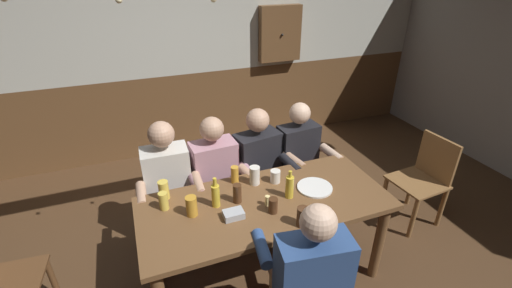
{
  "coord_description": "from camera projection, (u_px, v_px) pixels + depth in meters",
  "views": [
    {
      "loc": [
        -0.8,
        -2.04,
        2.34
      ],
      "look_at": [
        0.0,
        0.04,
        1.14
      ],
      "focal_mm": 24.28,
      "sensor_mm": 36.0,
      "label": 1
    }
  ],
  "objects": [
    {
      "name": "pint_glass_4",
      "position": [
        164.0,
        201.0,
        2.44
      ],
      "size": [
        0.07,
        0.07,
        0.14
      ],
      "primitive_type": "cylinder",
      "color": "#E5C64C",
      "rests_on": "dining_table"
    },
    {
      "name": "pint_glass_5",
      "position": [
        302.0,
        217.0,
        2.29
      ],
      "size": [
        0.08,
        0.08,
        0.14
      ],
      "primitive_type": "cylinder",
      "color": "#4C2D19",
      "rests_on": "dining_table"
    },
    {
      "name": "person_1",
      "position": [
        217.0,
        175.0,
        3.05
      ],
      "size": [
        0.55,
        0.54,
        1.18
      ],
      "rotation": [
        0.0,
        0.0,
        3.21
      ],
      "color": "#B78493",
      "rests_on": "ground_plane"
    },
    {
      "name": "dining_table",
      "position": [
        266.0,
        213.0,
        2.6
      ],
      "size": [
        1.84,
        0.8,
        0.76
      ],
      "color": "brown",
      "rests_on": "ground_plane"
    },
    {
      "name": "person_4",
      "position": [
        308.0,
        274.0,
        2.06
      ],
      "size": [
        0.59,
        0.56,
        1.23
      ],
      "rotation": [
        0.0,
        0.0,
        -0.15
      ],
      "color": "#2D4C84",
      "rests_on": "ground_plane"
    },
    {
      "name": "wall_dart_cabinet",
      "position": [
        280.0,
        34.0,
        4.49
      ],
      "size": [
        0.56,
        0.15,
        0.7
      ],
      "color": "brown"
    },
    {
      "name": "bottle_1",
      "position": [
        216.0,
        195.0,
        2.46
      ],
      "size": [
        0.06,
        0.06,
        0.24
      ],
      "color": "gold",
      "rests_on": "dining_table"
    },
    {
      "name": "pint_glass_0",
      "position": [
        273.0,
        206.0,
        2.41
      ],
      "size": [
        0.07,
        0.07,
        0.11
      ],
      "primitive_type": "cylinder",
      "color": "#4C2D19",
      "rests_on": "dining_table"
    },
    {
      "name": "back_wall_wainscot",
      "position": [
        196.0,
        110.0,
        4.68
      ],
      "size": [
        6.61,
        0.12,
        1.05
      ],
      "primitive_type": "cube",
      "color": "brown",
      "rests_on": "ground_plane"
    },
    {
      "name": "chair_empty_near_left",
      "position": [
        424.0,
        178.0,
        3.33
      ],
      "size": [
        0.47,
        0.47,
        0.88
      ],
      "rotation": [
        0.0,
        0.0,
        -4.63
      ],
      "color": "brown",
      "rests_on": "ground_plane"
    },
    {
      "name": "pint_glass_3",
      "position": [
        237.0,
        193.0,
        2.51
      ],
      "size": [
        0.06,
        0.06,
        0.15
      ],
      "primitive_type": "cylinder",
      "color": "#4C2D19",
      "rests_on": "dining_table"
    },
    {
      "name": "pint_glass_6",
      "position": [
        275.0,
        176.0,
        2.74
      ],
      "size": [
        0.08,
        0.08,
        0.1
      ],
      "primitive_type": "cylinder",
      "color": "white",
      "rests_on": "dining_table"
    },
    {
      "name": "person_0",
      "position": [
        169.0,
        183.0,
        2.91
      ],
      "size": [
        0.53,
        0.53,
        1.2
      ],
      "rotation": [
        0.0,
        0.0,
        3.11
      ],
      "color": "silver",
      "rests_on": "ground_plane"
    },
    {
      "name": "person_3",
      "position": [
        302.0,
        159.0,
        3.3
      ],
      "size": [
        0.54,
        0.55,
        1.19
      ],
      "rotation": [
        0.0,
        0.0,
        3.22
      ],
      "color": "black",
      "rests_on": "ground_plane"
    },
    {
      "name": "person_2",
      "position": [
        261.0,
        165.0,
        3.18
      ],
      "size": [
        0.59,
        0.58,
        1.19
      ],
      "rotation": [
        0.0,
        0.0,
        3.31
      ],
      "color": "black",
      "rests_on": "ground_plane"
    },
    {
      "name": "condiment_caddy",
      "position": [
        234.0,
        214.0,
        2.38
      ],
      "size": [
        0.14,
        0.1,
        0.05
      ],
      "primitive_type": "cube",
      "color": "#B2B7BC",
      "rests_on": "dining_table"
    },
    {
      "name": "table_candle",
      "position": [
        267.0,
        201.0,
        2.49
      ],
      "size": [
        0.04,
        0.04,
        0.08
      ],
      "primitive_type": "cylinder",
      "color": "#F9E08C",
      "rests_on": "dining_table"
    },
    {
      "name": "pint_glass_8",
      "position": [
        164.0,
        190.0,
        2.55
      ],
      "size": [
        0.08,
        0.08,
        0.14
      ],
      "primitive_type": "cylinder",
      "color": "#E5C64C",
      "rests_on": "dining_table"
    },
    {
      "name": "back_wall_upper",
      "position": [
        188.0,
        14.0,
        4.1
      ],
      "size": [
        6.61,
        0.12,
        1.42
      ],
      "primitive_type": "cube",
      "color": "beige"
    },
    {
      "name": "ground_plane",
      "position": [
        258.0,
        260.0,
        3.04
      ],
      "size": [
        7.94,
        7.94,
        0.0
      ],
      "primitive_type": "plane",
      "color": "#4C331E"
    },
    {
      "name": "pint_glass_2",
      "position": [
        255.0,
        175.0,
        2.71
      ],
      "size": [
        0.08,
        0.08,
        0.15
      ],
      "primitive_type": "cylinder",
      "color": "white",
      "rests_on": "dining_table"
    },
    {
      "name": "plate_0",
      "position": [
        315.0,
        188.0,
        2.68
      ],
      "size": [
        0.27,
        0.27,
        0.01
      ],
      "primitive_type": "cylinder",
      "color": "white",
      "rests_on": "dining_table"
    },
    {
      "name": "pint_glass_1",
      "position": [
        192.0,
        206.0,
        2.38
      ],
      "size": [
        0.08,
        0.08,
        0.15
      ],
      "primitive_type": "cylinder",
      "color": "gold",
      "rests_on": "dining_table"
    },
    {
      "name": "pint_glass_7",
      "position": [
        235.0,
        175.0,
        2.73
      ],
      "size": [
        0.06,
        0.06,
        0.14
      ],
      "primitive_type": "cylinder",
      "color": "gold",
      "rests_on": "dining_table"
    },
    {
      "name": "bottle_0",
      "position": [
        290.0,
        187.0,
        2.55
      ],
      "size": [
        0.06,
        0.06,
        0.23
      ],
      "color": "gold",
      "rests_on": "dining_table"
    }
  ]
}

